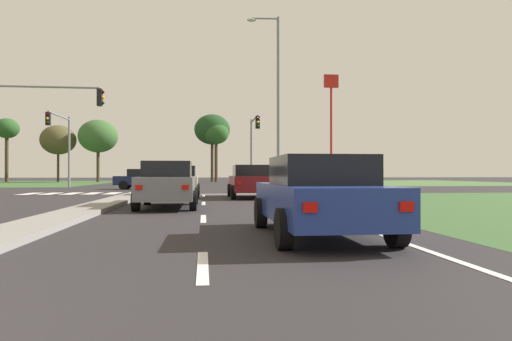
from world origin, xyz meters
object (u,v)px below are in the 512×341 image
fastfood_pole_sign (331,105)px  car_blue_third (318,195)px  car_beige_fourth (180,181)px  car_teal_fifth (161,176)px  car_grey_sixth (168,184)px  treeline_third (98,136)px  street_lamp_second (276,96)px  treeline_fifth (216,134)px  traffic_signal_near_left (36,116)px  traffic_signal_far_left (62,136)px  car_maroon_second (250,181)px  traffic_signal_far_right (254,139)px  pedestrian_at_median (167,172)px  treeline_second (58,140)px  car_navy_near (143,179)px  treeline_near (7,130)px  treeline_fourth (212,130)px

fastfood_pole_sign → car_blue_third: bearing=-106.3°
car_beige_fourth → car_teal_fifth: bearing=96.6°
car_grey_sixth → treeline_third: size_ratio=0.53×
street_lamp_second → treeline_fifth: 37.26m
traffic_signal_near_left → street_lamp_second: size_ratio=0.57×
traffic_signal_near_left → traffic_signal_far_left: bearing=100.2°
car_maroon_second → traffic_signal_far_right: 16.14m
car_blue_third → car_beige_fourth: bearing=102.6°
traffic_signal_far_right → treeline_third: bearing=124.5°
car_blue_third → car_teal_fifth: (-7.89, 54.23, 0.00)m
car_teal_fifth → traffic_signal_far_right: bearing=111.4°
car_maroon_second → traffic_signal_far_right: size_ratio=0.77×
car_grey_sixth → traffic_signal_near_left: 13.30m
pedestrian_at_median → treeline_second: treeline_second is taller
car_navy_near → treeline_third: 32.08m
car_blue_third → street_lamp_second: street_lamp_second is taller
treeline_near → treeline_fourth: (28.41, -0.84, 0.22)m
traffic_signal_far_left → treeline_fourth: 31.22m
treeline_second → fastfood_pole_sign: bearing=-16.9°
car_beige_fourth → treeline_second: 46.26m
car_navy_near → traffic_signal_far_right: traffic_signal_far_right is taller
car_beige_fourth → treeline_third: treeline_third is taller
car_navy_near → street_lamp_second: street_lamp_second is taller
treeline_third → car_blue_third: bearing=-73.5°
fastfood_pole_sign → treeline_third: bearing=161.6°
traffic_signal_near_left → car_blue_third: bearing=-57.6°
car_blue_third → traffic_signal_near_left: traffic_signal_near_left is taller
car_beige_fourth → treeline_near: (-26.03, 43.35, 6.47)m
car_grey_sixth → traffic_signal_far_right: size_ratio=0.78×
car_blue_third → car_grey_sixth: (-3.33, 7.55, 0.04)m
car_teal_fifth → treeline_near: treeline_near is taller
car_beige_fourth → traffic_signal_near_left: size_ratio=0.74×
fastfood_pole_sign → treeline_fourth: (-14.39, 11.29, -2.11)m
traffic_signal_near_left → treeline_fifth: bearing=74.3°
traffic_signal_far_right → fastfood_pole_sign: 21.26m
car_beige_fourth → treeline_fourth: size_ratio=0.47×
car_blue_third → traffic_signal_far_right: (1.97, 29.11, 3.28)m
traffic_signal_near_left → pedestrian_at_median: size_ratio=3.31×
car_blue_third → car_beige_fourth: car_beige_fourth is taller
car_blue_third → treeline_third: treeline_third is taller
street_lamp_second → treeline_fifth: street_lamp_second is taller
traffic_signal_far_left → car_grey_sixth: bearing=-65.1°
traffic_signal_far_right → treeline_third: (-18.55, 27.02, 2.23)m
car_grey_sixth → treeline_fourth: treeline_fourth is taller
car_teal_fifth → traffic_signal_near_left: (-3.33, -36.55, 3.51)m
car_blue_third → treeline_second: bearing=111.2°
treeline_third → car_navy_near: bearing=-71.5°
treeline_fourth → treeline_near: bearing=178.3°
car_beige_fourth → treeline_second: bearing=114.1°
car_blue_third → treeline_near: (-29.35, 58.25, 6.50)m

